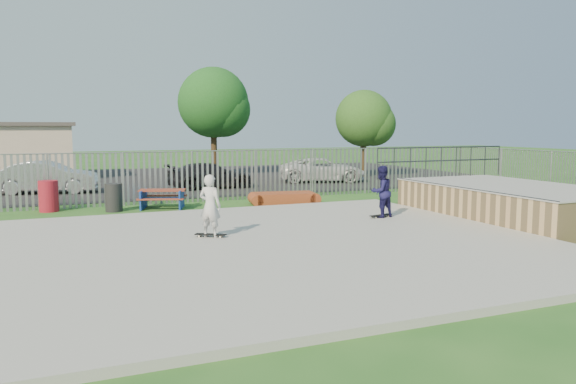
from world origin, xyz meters
name	(u,v)px	position (x,y,z in m)	size (l,w,h in m)	color
ground	(238,250)	(0.00, 0.00, 0.00)	(120.00, 120.00, 0.00)	#22571D
concrete_slab	(238,247)	(0.00, 0.00, 0.07)	(15.00, 12.00, 0.15)	#A4A49F
quarter_pipe	(512,202)	(9.50, 1.04, 0.56)	(5.50, 7.05, 2.19)	tan
fence	(224,188)	(1.00, 4.59, 1.00)	(26.04, 16.02, 2.00)	gray
picnic_table	(163,199)	(-0.39, 7.78, 0.35)	(1.98, 1.80, 0.69)	maroon
funbox	(284,198)	(4.09, 7.08, 0.22)	(2.37, 1.48, 0.44)	brown
trash_bin_red	(49,196)	(-4.20, 8.51, 0.54)	(0.65, 0.65, 1.09)	maroon
trash_bin_grey	(114,198)	(-2.10, 7.66, 0.49)	(0.59, 0.59, 0.98)	black
parking_lot	(133,181)	(0.00, 19.00, 0.01)	(40.00, 18.00, 0.02)	black
car_silver	(47,177)	(-4.27, 14.33, 0.74)	(1.52, 4.35, 1.43)	silver
car_dark	(211,176)	(2.93, 13.55, 0.62)	(1.69, 4.17, 1.21)	black
car_white	(323,170)	(9.29, 14.31, 0.66)	(2.12, 4.60, 1.28)	silver
tree_mid	(213,103)	(5.00, 20.47, 4.38)	(4.22, 4.22, 6.51)	#45331B
tree_right	(364,119)	(12.84, 16.13, 3.42)	(3.30, 3.30, 5.09)	#402F19
skateboard_a	(381,216)	(5.32, 2.17, 0.19)	(0.82, 0.37, 0.08)	black
skateboard_b	(211,235)	(-0.38, 1.14, 0.19)	(0.78, 0.60, 0.08)	black
skater_navy	(381,192)	(5.32, 2.17, 0.95)	(0.78, 0.61, 1.60)	#171544
skater_white	(210,206)	(-0.38, 1.14, 0.95)	(0.58, 0.38, 1.60)	silver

